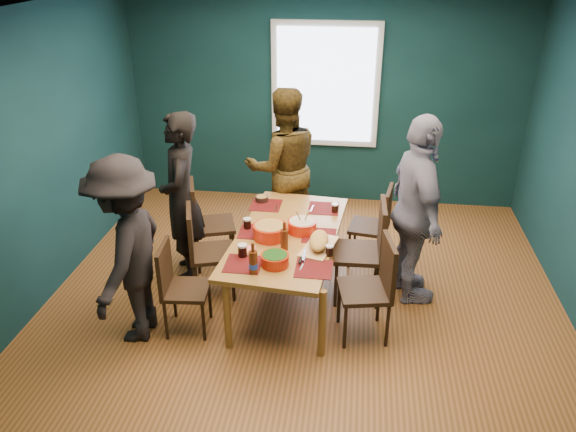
{
  "coord_description": "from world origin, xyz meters",
  "views": [
    {
      "loc": [
        0.43,
        -4.52,
        3.2
      ],
      "look_at": [
        -0.16,
        0.08,
        0.89
      ],
      "focal_mm": 35.0,
      "sensor_mm": 36.0,
      "label": 1
    }
  ],
  "objects_px": {
    "chair_left_near": "(176,282)",
    "person_back": "(283,167)",
    "chair_right_far": "(378,221)",
    "dining_table": "(287,240)",
    "bowl_salad": "(270,231)",
    "chair_left_far": "(204,218)",
    "bowl_herbs": "(275,259)",
    "cutting_board": "(319,242)",
    "chair_right_near": "(375,282)",
    "bowl_dumpling": "(302,226)",
    "person_near_left": "(128,251)",
    "chair_right_mid": "(369,244)",
    "chair_left_mid": "(202,245)",
    "person_far_left": "(181,198)",
    "person_right": "(416,212)"
  },
  "relations": [
    {
      "from": "chair_left_near",
      "to": "person_back",
      "type": "bearing_deg",
      "value": 64.27
    },
    {
      "from": "person_back",
      "to": "chair_right_far",
      "type": "bearing_deg",
      "value": 136.72
    },
    {
      "from": "dining_table",
      "to": "bowl_salad",
      "type": "distance_m",
      "value": 0.22
    },
    {
      "from": "chair_left_far",
      "to": "person_back",
      "type": "distance_m",
      "value": 1.07
    },
    {
      "from": "chair_right_far",
      "to": "bowl_herbs",
      "type": "relative_size",
      "value": 3.67
    },
    {
      "from": "cutting_board",
      "to": "chair_right_near",
      "type": "bearing_deg",
      "value": -13.19
    },
    {
      "from": "bowl_dumpling",
      "to": "bowl_salad",
      "type": "bearing_deg",
      "value": -150.32
    },
    {
      "from": "chair_right_near",
      "to": "person_near_left",
      "type": "height_order",
      "value": "person_near_left"
    },
    {
      "from": "dining_table",
      "to": "cutting_board",
      "type": "relative_size",
      "value": 3.17
    },
    {
      "from": "dining_table",
      "to": "bowl_salad",
      "type": "xyz_separation_m",
      "value": [
        -0.15,
        -0.09,
        0.14
      ]
    },
    {
      "from": "chair_right_mid",
      "to": "bowl_dumpling",
      "type": "relative_size",
      "value": 3.7
    },
    {
      "from": "person_near_left",
      "to": "bowl_herbs",
      "type": "relative_size",
      "value": 6.93
    },
    {
      "from": "chair_left_far",
      "to": "chair_left_mid",
      "type": "bearing_deg",
      "value": -95.43
    },
    {
      "from": "chair_right_near",
      "to": "person_far_left",
      "type": "bearing_deg",
      "value": 146.85
    },
    {
      "from": "bowl_salad",
      "to": "cutting_board",
      "type": "bearing_deg",
      "value": -16.18
    },
    {
      "from": "chair_left_mid",
      "to": "person_right",
      "type": "xyz_separation_m",
      "value": [
        2.01,
        0.22,
        0.38
      ]
    },
    {
      "from": "person_far_left",
      "to": "bowl_dumpling",
      "type": "relative_size",
      "value": 6.36
    },
    {
      "from": "bowl_dumpling",
      "to": "bowl_herbs",
      "type": "bearing_deg",
      "value": -104.34
    },
    {
      "from": "chair_left_near",
      "to": "bowl_herbs",
      "type": "distance_m",
      "value": 0.9
    },
    {
      "from": "chair_left_far",
      "to": "chair_right_near",
      "type": "relative_size",
      "value": 1.01
    },
    {
      "from": "person_back",
      "to": "chair_right_near",
      "type": "bearing_deg",
      "value": 100.92
    },
    {
      "from": "chair_left_mid",
      "to": "chair_right_near",
      "type": "relative_size",
      "value": 0.99
    },
    {
      "from": "chair_left_near",
      "to": "person_back",
      "type": "distance_m",
      "value": 2.0
    },
    {
      "from": "person_back",
      "to": "person_right",
      "type": "distance_m",
      "value": 1.73
    },
    {
      "from": "chair_right_far",
      "to": "bowl_herbs",
      "type": "xyz_separation_m",
      "value": [
        -0.9,
        -1.31,
        0.23
      ]
    },
    {
      "from": "bowl_dumpling",
      "to": "person_right",
      "type": "bearing_deg",
      "value": 4.92
    },
    {
      "from": "person_right",
      "to": "chair_right_far",
      "type": "bearing_deg",
      "value": 14.45
    },
    {
      "from": "chair_left_mid",
      "to": "bowl_herbs",
      "type": "xyz_separation_m",
      "value": [
        0.79,
        -0.51,
        0.21
      ]
    },
    {
      "from": "chair_left_mid",
      "to": "cutting_board",
      "type": "height_order",
      "value": "chair_left_mid"
    },
    {
      "from": "dining_table",
      "to": "chair_left_mid",
      "type": "xyz_separation_m",
      "value": [
        -0.82,
        -0.06,
        -0.09
      ]
    },
    {
      "from": "person_near_left",
      "to": "person_back",
      "type": "bearing_deg",
      "value": 151.57
    },
    {
      "from": "person_back",
      "to": "chair_right_mid",
      "type": "bearing_deg",
      "value": 110.78
    },
    {
      "from": "chair_left_near",
      "to": "chair_left_far",
      "type": "bearing_deg",
      "value": 87.47
    },
    {
      "from": "chair_left_far",
      "to": "bowl_salad",
      "type": "height_order",
      "value": "chair_left_far"
    },
    {
      "from": "chair_left_mid",
      "to": "chair_right_far",
      "type": "height_order",
      "value": "chair_left_mid"
    },
    {
      "from": "chair_left_near",
      "to": "cutting_board",
      "type": "height_order",
      "value": "chair_left_near"
    },
    {
      "from": "chair_right_mid",
      "to": "person_back",
      "type": "bearing_deg",
      "value": 129.49
    },
    {
      "from": "chair_left_mid",
      "to": "chair_left_near",
      "type": "bearing_deg",
      "value": -114.42
    },
    {
      "from": "chair_left_mid",
      "to": "bowl_salad",
      "type": "distance_m",
      "value": 0.71
    },
    {
      "from": "person_near_left",
      "to": "chair_left_near",
      "type": "bearing_deg",
      "value": 106.89
    },
    {
      "from": "bowl_salad",
      "to": "bowl_dumpling",
      "type": "relative_size",
      "value": 1.16
    },
    {
      "from": "person_far_left",
      "to": "cutting_board",
      "type": "height_order",
      "value": "person_far_left"
    },
    {
      "from": "chair_left_far",
      "to": "bowl_herbs",
      "type": "relative_size",
      "value": 3.95
    },
    {
      "from": "chair_left_near",
      "to": "bowl_herbs",
      "type": "relative_size",
      "value": 3.53
    },
    {
      "from": "person_right",
      "to": "cutting_board",
      "type": "xyz_separation_m",
      "value": [
        -0.87,
        -0.39,
        -0.17
      ]
    },
    {
      "from": "chair_right_mid",
      "to": "bowl_herbs",
      "type": "bearing_deg",
      "value": -142.55
    },
    {
      "from": "person_near_left",
      "to": "dining_table",
      "type": "bearing_deg",
      "value": 120.86
    },
    {
      "from": "chair_left_near",
      "to": "bowl_salad",
      "type": "distance_m",
      "value": 0.96
    },
    {
      "from": "dining_table",
      "to": "chair_left_near",
      "type": "xyz_separation_m",
      "value": [
        -0.9,
        -0.64,
        -0.13
      ]
    },
    {
      "from": "chair_left_mid",
      "to": "cutting_board",
      "type": "xyz_separation_m",
      "value": [
        1.13,
        -0.17,
        0.21
      ]
    }
  ]
}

